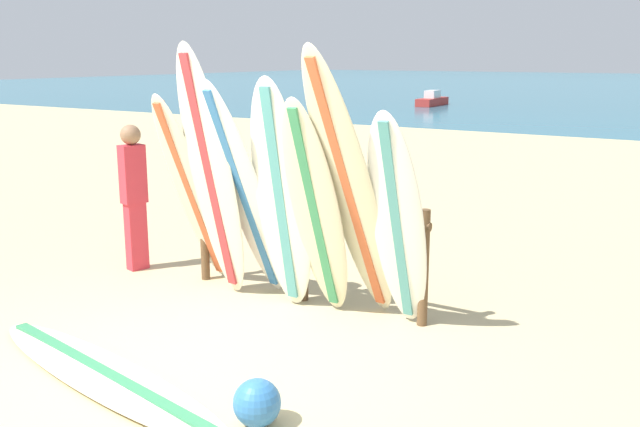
# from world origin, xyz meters

# --- Properties ---
(ground_plane) EXTENTS (120.00, 120.00, 0.00)m
(ground_plane) POSITION_xyz_m (0.00, 0.00, 0.00)
(ground_plane) COLOR #CCB784
(surfboard_rack) EXTENTS (2.59, 0.09, 1.05)m
(surfboard_rack) POSITION_xyz_m (-0.08, 2.06, 0.67)
(surfboard_rack) COLOR brown
(surfboard_rack) RESTS_ON ground
(surfboard_leaning_far_left) EXTENTS (0.52, 0.94, 2.00)m
(surfboard_leaning_far_left) POSITION_xyz_m (-1.24, 1.80, 1.00)
(surfboard_leaning_far_left) COLOR silver
(surfboard_leaning_far_left) RESTS_ON ground
(surfboard_leaning_left) EXTENTS (0.62, 0.70, 2.46)m
(surfboard_leaning_left) POSITION_xyz_m (-0.83, 1.63, 1.23)
(surfboard_leaning_left) COLOR silver
(surfboard_leaning_left) RESTS_ON ground
(surfboard_leaning_center_left) EXTENTS (0.59, 1.01, 2.15)m
(surfboard_leaning_center_left) POSITION_xyz_m (-0.51, 1.73, 1.07)
(surfboard_leaning_center_left) COLOR white
(surfboard_leaning_center_left) RESTS_ON ground
(surfboard_leaning_center) EXTENTS (0.57, 0.56, 2.18)m
(surfboard_leaning_center) POSITION_xyz_m (-0.08, 1.69, 1.09)
(surfboard_leaning_center) COLOR white
(surfboard_leaning_center) RESTS_ON ground
(surfboard_leaning_center_right) EXTENTS (0.49, 0.80, 2.02)m
(surfboard_leaning_center_right) POSITION_xyz_m (0.32, 1.65, 1.01)
(surfboard_leaning_center_right) COLOR beige
(surfboard_leaning_center_right) RESTS_ON ground
(surfboard_leaning_right) EXTENTS (0.62, 1.24, 2.44)m
(surfboard_leaning_right) POSITION_xyz_m (0.66, 1.66, 1.22)
(surfboard_leaning_right) COLOR beige
(surfboard_leaning_right) RESTS_ON ground
(surfboard_leaning_far_right) EXTENTS (0.50, 0.77, 1.94)m
(surfboard_leaning_far_right) POSITION_xyz_m (1.05, 1.77, 0.97)
(surfboard_leaning_far_right) COLOR white
(surfboard_leaning_far_right) RESTS_ON ground
(surfboard_lying_on_sand) EXTENTS (2.94, 1.06, 0.08)m
(surfboard_lying_on_sand) POSITION_xyz_m (-0.39, -0.16, 0.04)
(surfboard_lying_on_sand) COLOR beige
(surfboard_lying_on_sand) RESTS_ON ground
(beachgoer_standing) EXTENTS (0.23, 0.29, 1.61)m
(beachgoer_standing) POSITION_xyz_m (-2.22, 1.95, 0.89)
(beachgoer_standing) COLOR #D8333F
(beachgoer_standing) RESTS_ON ground
(small_boat_offshore) EXTENTS (0.84, 2.69, 0.71)m
(small_boat_offshore) POSITION_xyz_m (-9.79, 28.12, 0.26)
(small_boat_offshore) COLOR #B22D28
(small_boat_offshore) RESTS_ON ocean_water
(beach_ball) EXTENTS (0.31, 0.31, 0.31)m
(beach_ball) POSITION_xyz_m (0.97, -0.10, 0.16)
(beach_ball) COLOR #3372B2
(beach_ball) RESTS_ON ground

